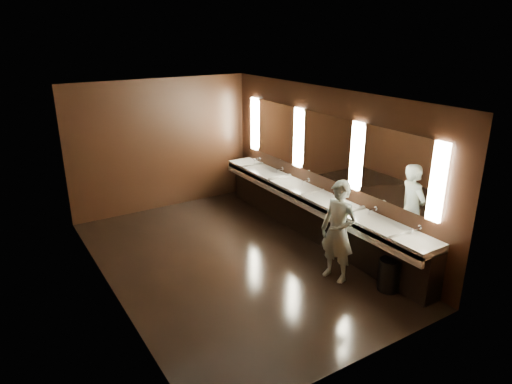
# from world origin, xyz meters

# --- Properties ---
(floor) EXTENTS (6.00, 6.00, 0.00)m
(floor) POSITION_xyz_m (0.00, 0.00, 0.00)
(floor) COLOR black
(floor) RESTS_ON ground
(ceiling) EXTENTS (4.00, 6.00, 0.02)m
(ceiling) POSITION_xyz_m (0.00, 0.00, 2.80)
(ceiling) COLOR #2D2D2B
(ceiling) RESTS_ON wall_back
(wall_back) EXTENTS (4.00, 0.02, 2.80)m
(wall_back) POSITION_xyz_m (0.00, 3.00, 1.40)
(wall_back) COLOR black
(wall_back) RESTS_ON floor
(wall_front) EXTENTS (4.00, 0.02, 2.80)m
(wall_front) POSITION_xyz_m (0.00, -3.00, 1.40)
(wall_front) COLOR black
(wall_front) RESTS_ON floor
(wall_left) EXTENTS (0.02, 6.00, 2.80)m
(wall_left) POSITION_xyz_m (-2.00, 0.00, 1.40)
(wall_left) COLOR black
(wall_left) RESTS_ON floor
(wall_right) EXTENTS (0.02, 6.00, 2.80)m
(wall_right) POSITION_xyz_m (2.00, 0.00, 1.40)
(wall_right) COLOR black
(wall_right) RESTS_ON floor
(sink_counter) EXTENTS (0.55, 5.40, 1.01)m
(sink_counter) POSITION_xyz_m (1.79, 0.00, 0.50)
(sink_counter) COLOR black
(sink_counter) RESTS_ON floor
(mirror_band) EXTENTS (0.06, 5.03, 1.15)m
(mirror_band) POSITION_xyz_m (1.98, -0.00, 1.75)
(mirror_band) COLOR #FBF1CC
(mirror_band) RESTS_ON wall_right
(person) EXTENTS (0.52, 0.67, 1.62)m
(person) POSITION_xyz_m (1.13, -1.38, 0.81)
(person) COLOR #8CBAD0
(person) RESTS_ON floor
(trash_bin) EXTENTS (0.41, 0.41, 0.51)m
(trash_bin) POSITION_xyz_m (1.58, -2.07, 0.25)
(trash_bin) COLOR black
(trash_bin) RESTS_ON floor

